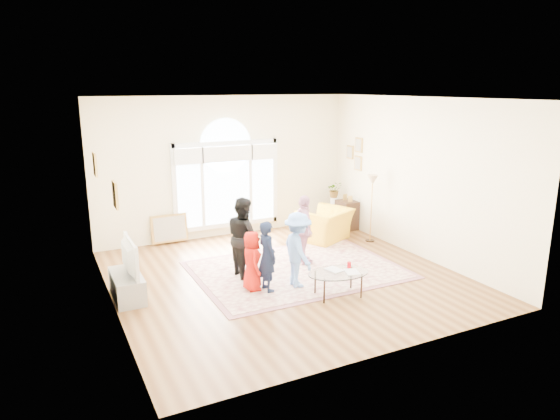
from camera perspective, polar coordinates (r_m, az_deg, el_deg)
name	(u,v)px	position (r m, az deg, el deg)	size (l,w,h in m)	color
ground	(285,277)	(9.23, 0.55, -7.63)	(6.00, 6.00, 0.00)	#563113
room_shell	(229,170)	(11.33, -5.87, 4.62)	(6.00, 6.00, 6.00)	beige
area_rug	(297,270)	(9.54, 1.95, -6.83)	(3.60, 2.60, 0.02)	beige
rug_border	(297,270)	(9.54, 1.95, -6.85)	(3.80, 2.80, 0.01)	#8A575E
tv_console	(127,286)	(8.65, -17.07, -8.32)	(0.45, 1.00, 0.42)	gray
television	(125,257)	(8.47, -17.26, -5.17)	(0.17, 1.01, 0.58)	black
coffee_table	(338,273)	(8.34, 6.70, -7.21)	(1.12, 0.80, 0.54)	silver
armchair	(325,225)	(11.28, 5.15, -1.71)	(1.10, 0.96, 0.71)	yellow
side_cabinet	(347,215)	(12.24, 7.65, -0.56)	(0.40, 0.50, 0.70)	black
floor_lamp	(372,185)	(11.14, 10.52, 2.80)	(0.27, 0.27, 1.51)	black
plant_pedestal	(334,211)	(12.57, 6.19, -0.13)	(0.20, 0.20, 0.70)	white
potted_plant	(335,190)	(12.44, 6.26, 2.33)	(0.36, 0.31, 0.40)	#33722D
leaning_picture	(170,243)	(11.36, -12.44, -3.75)	(0.80, 0.05, 0.62)	tan
child_red	(252,261)	(8.47, -3.23, -5.81)	(0.50, 0.33, 1.03)	red
child_navy	(267,256)	(8.40, -1.49, -5.29)	(0.44, 0.29, 1.21)	black
child_black	(244,237)	(9.07, -4.17, -3.05)	(0.71, 0.55, 1.46)	black
child_pink	(304,230)	(9.67, 2.75, -2.25)	(0.79, 0.33, 1.35)	pink
child_blue	(298,250)	(8.57, 2.05, -4.55)	(0.85, 0.49, 1.31)	#6C9DF1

